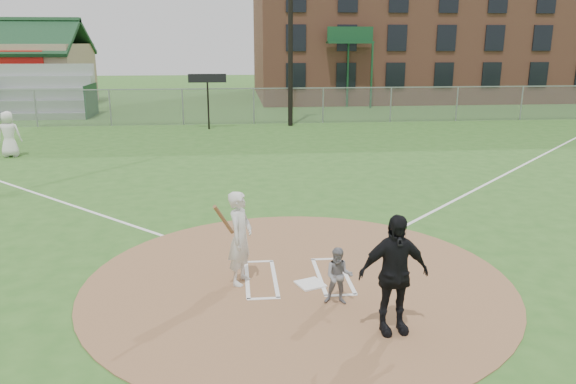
{
  "coord_description": "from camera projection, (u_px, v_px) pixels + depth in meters",
  "views": [
    {
      "loc": [
        -1.2,
        -10.2,
        4.61
      ],
      "look_at": [
        0.0,
        2.0,
        1.3
      ],
      "focal_mm": 35.0,
      "sensor_mm": 36.0,
      "label": 1
    }
  ],
  "objects": [
    {
      "name": "ground",
      "position": [
        298.0,
        281.0,
        11.11
      ],
      "size": [
        140.0,
        140.0,
        0.0
      ],
      "primitive_type": "plane",
      "color": "#306121",
      "rests_on": "ground"
    },
    {
      "name": "dirt_circle",
      "position": [
        298.0,
        281.0,
        11.11
      ],
      "size": [
        8.4,
        8.4,
        0.02
      ],
      "primitive_type": "cylinder",
      "color": "#976B47",
      "rests_on": "ground"
    },
    {
      "name": "home_plate",
      "position": [
        310.0,
        284.0,
        10.91
      ],
      "size": [
        0.63,
        0.63,
        0.03
      ],
      "primitive_type": "cube",
      "rotation": [
        0.0,
        0.0,
        0.36
      ],
      "color": "white",
      "rests_on": "dirt_circle"
    },
    {
      "name": "foul_line_first",
      "position": [
        513.0,
        170.0,
        20.61
      ],
      "size": [
        17.04,
        17.04,
        0.01
      ],
      "primitive_type": "cube",
      "rotation": [
        0.0,
        0.0,
        -0.79
      ],
      "color": "white",
      "rests_on": "ground"
    },
    {
      "name": "foul_line_third",
      "position": [
        2.0,
        182.0,
        18.91
      ],
      "size": [
        17.04,
        17.04,
        0.01
      ],
      "primitive_type": "cube",
      "rotation": [
        0.0,
        0.0,
        0.79
      ],
      "color": "white",
      "rests_on": "ground"
    },
    {
      "name": "catcher",
      "position": [
        339.0,
        276.0,
        10.01
      ],
      "size": [
        0.58,
        0.5,
        1.05
      ],
      "primitive_type": "imported",
      "rotation": [
        0.0,
        0.0,
        -0.21
      ],
      "color": "gray",
      "rests_on": "dirt_circle"
    },
    {
      "name": "umpire",
      "position": [
        394.0,
        274.0,
        8.94
      ],
      "size": [
        1.21,
        0.6,
        1.99
      ],
      "primitive_type": "imported",
      "rotation": [
        0.0,
        0.0,
        0.1
      ],
      "color": "black",
      "rests_on": "dirt_circle"
    },
    {
      "name": "ondeck_player",
      "position": [
        9.0,
        134.0,
        22.82
      ],
      "size": [
        0.96,
        0.67,
        1.87
      ],
      "primitive_type": "imported",
      "rotation": [
        0.0,
        0.0,
        3.22
      ],
      "color": "white",
      "rests_on": "ground"
    },
    {
      "name": "batters_boxes",
      "position": [
        297.0,
        277.0,
        11.25
      ],
      "size": [
        2.08,
        1.88,
        0.01
      ],
      "color": "white",
      "rests_on": "dirt_circle"
    },
    {
      "name": "batter_at_plate",
      "position": [
        240.0,
        238.0,
        10.79
      ],
      "size": [
        0.83,
        1.07,
        1.85
      ],
      "color": "silver",
      "rests_on": "dirt_circle"
    },
    {
      "name": "outfield_fence",
      "position": [
        254.0,
        106.0,
        31.99
      ],
      "size": [
        56.08,
        0.08,
        2.03
      ],
      "color": "slate",
      "rests_on": "ground"
    },
    {
      "name": "bleachers",
      "position": [
        41.0,
        91.0,
        34.64
      ],
      "size": [
        6.08,
        3.2,
        3.2
      ],
      "color": "#B7BABF",
      "rests_on": "ground"
    },
    {
      "name": "brick_warehouse",
      "position": [
        435.0,
        5.0,
        47.14
      ],
      "size": [
        30.0,
        17.17,
        15.0
      ],
      "color": "#955540",
      "rests_on": "ground"
    },
    {
      "name": "light_pole",
      "position": [
        290.0,
        2.0,
        29.76
      ],
      "size": [
        1.2,
        0.3,
        12.22
      ],
      "color": "black",
      "rests_on": "ground"
    },
    {
      "name": "scoreboard_sign",
      "position": [
        207.0,
        84.0,
        29.66
      ],
      "size": [
        2.0,
        0.1,
        2.93
      ],
      "color": "black",
      "rests_on": "ground"
    }
  ]
}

